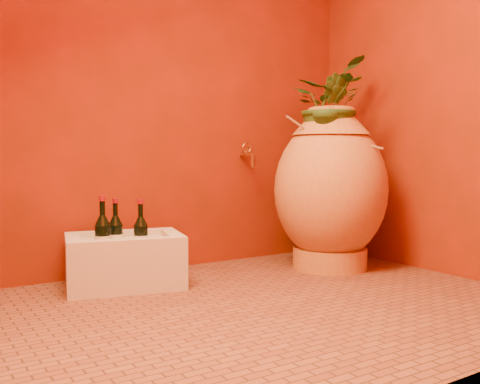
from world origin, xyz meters
TOP-DOWN VIEW (x-y plane):
  - floor at (0.00, 0.00)m, footprint 2.50×2.50m
  - wall_back at (0.00, 1.00)m, footprint 2.50×0.02m
  - wall_right at (1.25, 0.00)m, footprint 0.02×2.00m
  - amphora at (0.78, 0.45)m, footprint 0.83×0.83m
  - stone_basin at (-0.46, 0.69)m, footprint 0.67×0.54m
  - wine_bottle_a at (-0.39, 0.62)m, footprint 0.08×0.08m
  - wine_bottle_b at (-0.49, 0.72)m, footprint 0.08×0.08m
  - wine_bottle_c at (-0.59, 0.65)m, footprint 0.08×0.08m
  - wall_tap at (0.48, 0.92)m, footprint 0.07×0.15m
  - plant_main at (0.76, 0.48)m, footprint 0.67×0.67m
  - plant_side at (0.69, 0.37)m, footprint 0.28×0.27m

SIDE VIEW (x-z plane):
  - floor at x=0.00m, z-range 0.00..0.00m
  - stone_basin at x=-0.46m, z-range -0.01..0.27m
  - wine_bottle_a at x=-0.39m, z-range 0.11..0.42m
  - wine_bottle_b at x=-0.49m, z-range 0.11..0.43m
  - wine_bottle_c at x=-0.59m, z-range 0.10..0.44m
  - amphora at x=0.78m, z-range 0.00..0.99m
  - wall_tap at x=0.48m, z-range 0.63..0.79m
  - plant_side at x=0.69m, z-range 0.78..1.17m
  - plant_main at x=0.76m, z-range 0.73..1.29m
  - wall_back at x=0.00m, z-range 0.00..2.50m
  - wall_right at x=1.25m, z-range 0.00..2.50m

